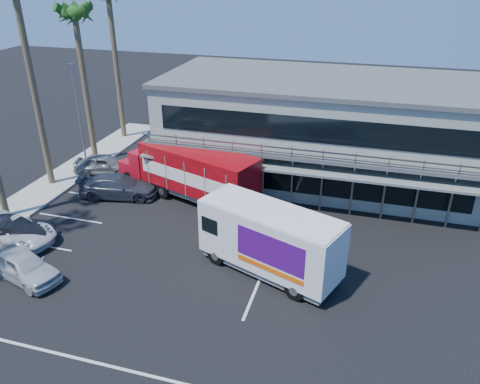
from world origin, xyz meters
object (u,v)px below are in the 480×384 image
(parked_car_a, at_px, (24,266))
(white_van, at_px, (270,240))
(parked_car_b, at_px, (9,232))
(red_truck, at_px, (190,171))

(parked_car_a, bearing_deg, white_van, -54.38)
(white_van, bearing_deg, parked_car_b, -153.31)
(red_truck, bearing_deg, parked_car_b, -113.60)
(white_van, xyz_separation_m, parked_car_a, (-11.78, -4.00, -1.17))
(red_truck, xyz_separation_m, white_van, (6.98, -6.75, -0.09))
(red_truck, xyz_separation_m, parked_car_b, (-7.80, -8.21, -1.24))
(red_truck, height_order, white_van, red_truck)
(red_truck, height_order, parked_car_a, red_truck)
(white_van, relative_size, parked_car_b, 1.68)
(red_truck, relative_size, parked_car_b, 2.38)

